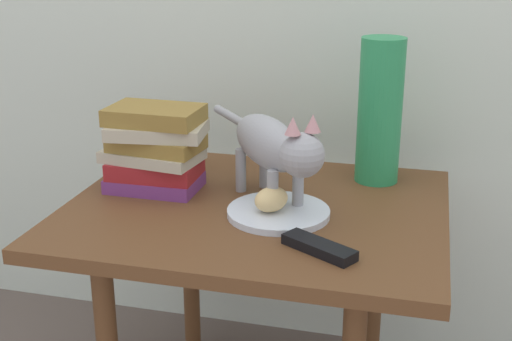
% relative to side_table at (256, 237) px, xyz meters
% --- Properties ---
extents(side_table, '(0.81, 0.66, 0.57)m').
position_rel_side_table_xyz_m(side_table, '(0.00, 0.00, 0.00)').
color(side_table, brown).
rests_on(side_table, ground).
extents(plate, '(0.22, 0.22, 0.01)m').
position_rel_side_table_xyz_m(plate, '(0.06, -0.04, 0.08)').
color(plate, silver).
rests_on(plate, side_table).
extents(bread_roll, '(0.09, 0.10, 0.05)m').
position_rel_side_table_xyz_m(bread_roll, '(0.05, -0.05, 0.11)').
color(bread_roll, '#E0BC7A').
rests_on(bread_roll, plate).
extents(cat, '(0.33, 0.38, 0.23)m').
position_rel_side_table_xyz_m(cat, '(0.03, 0.02, 0.21)').
color(cat, '#99999E').
rests_on(cat, side_table).
extents(book_stack, '(0.24, 0.16, 0.19)m').
position_rel_side_table_xyz_m(book_stack, '(-0.25, 0.04, 0.17)').
color(book_stack, '#72337A').
rests_on(book_stack, side_table).
extents(green_vase, '(0.10, 0.10, 0.34)m').
position_rel_side_table_xyz_m(green_vase, '(0.24, 0.23, 0.24)').
color(green_vase, '#288C51').
rests_on(green_vase, side_table).
extents(candle_jar, '(0.07, 0.07, 0.08)m').
position_rel_side_table_xyz_m(candle_jar, '(-0.27, 0.21, 0.11)').
color(candle_jar, silver).
rests_on(candle_jar, side_table).
extents(tv_remote, '(0.15, 0.11, 0.02)m').
position_rel_side_table_xyz_m(tv_remote, '(0.17, -0.19, 0.08)').
color(tv_remote, black).
rests_on(tv_remote, side_table).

